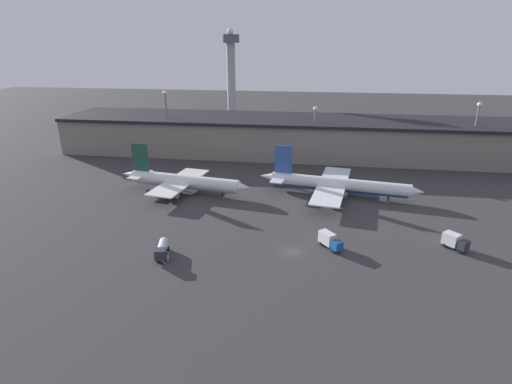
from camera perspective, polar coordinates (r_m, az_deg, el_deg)
The scene contains 11 objects.
ground at distance 90.08m, azimuth 5.16°, elevation -8.52°, with size 600.00×600.00×0.00m, color #383538.
terminal_building at distance 164.71m, azimuth 6.96°, elevation 7.85°, with size 197.29×30.64×14.91m.
airplane_0 at distance 124.65m, azimuth -10.38°, elevation 1.50°, with size 43.06×27.48×14.36m.
airplane_1 at distance 122.67m, azimuth 11.49°, elevation 1.05°, with size 48.87×36.26×14.18m.
service_vehicle_0 at distance 100.65m, azimuth 26.50°, elevation -6.28°, with size 5.52×5.63×3.43m.
service_vehicle_1 at distance 92.06m, azimuth 10.48°, elevation -6.78°, with size 5.60×6.19×3.43m.
service_vehicle_2 at distance 89.68m, azimuth -13.27°, elevation -7.94°, with size 3.73×7.38×2.94m.
lamp_post_0 at distance 167.00m, azimuth -12.65°, elevation 10.76°, with size 1.80×1.80×25.69m.
lamp_post_1 at distance 156.90m, azimuth 8.39°, elevation 9.40°, with size 1.80×1.80×20.78m.
lamp_post_2 at distance 167.16m, azimuth 28.89°, elevation 8.30°, with size 1.80×1.80×23.55m.
control_tower at distance 216.04m, azimuth -3.59°, elevation 16.69°, with size 9.00×9.00×49.82m.
Camera 1 is at (3.27, -78.55, 43.98)m, focal length 28.00 mm.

